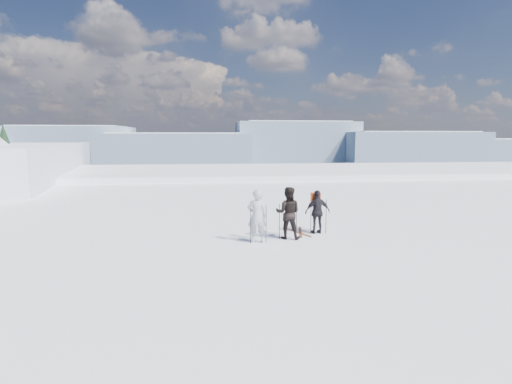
{
  "coord_description": "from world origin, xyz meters",
  "views": [
    {
      "loc": [
        -2.93,
        -10.02,
        3.6
      ],
      "look_at": [
        -1.43,
        3.0,
        1.82
      ],
      "focal_mm": 28.0,
      "sensor_mm": 36.0,
      "label": 1
    }
  ],
  "objects_px": {
    "skier_grey": "(257,216)",
    "skis_loose": "(299,232)",
    "skier_pack": "(318,212)",
    "skier_dark": "(288,213)"
  },
  "relations": [
    {
      "from": "skier_pack",
      "to": "skis_loose",
      "type": "relative_size",
      "value": 0.98
    },
    {
      "from": "skier_grey",
      "to": "skis_loose",
      "type": "xyz_separation_m",
      "value": [
        1.76,
        1.26,
        -0.91
      ]
    },
    {
      "from": "skier_dark",
      "to": "skis_loose",
      "type": "distance_m",
      "value": 1.4
    },
    {
      "from": "skier_grey",
      "to": "skis_loose",
      "type": "height_order",
      "value": "skier_grey"
    },
    {
      "from": "skier_grey",
      "to": "skier_pack",
      "type": "relative_size",
      "value": 1.11
    },
    {
      "from": "skier_dark",
      "to": "skis_loose",
      "type": "bearing_deg",
      "value": -108.84
    },
    {
      "from": "skier_grey",
      "to": "skier_dark",
      "type": "bearing_deg",
      "value": -157.69
    },
    {
      "from": "skier_dark",
      "to": "skier_pack",
      "type": "height_order",
      "value": "skier_dark"
    },
    {
      "from": "skier_grey",
      "to": "skier_dark",
      "type": "height_order",
      "value": "skier_dark"
    },
    {
      "from": "skier_grey",
      "to": "skis_loose",
      "type": "distance_m",
      "value": 2.35
    }
  ]
}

